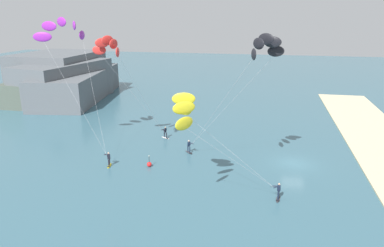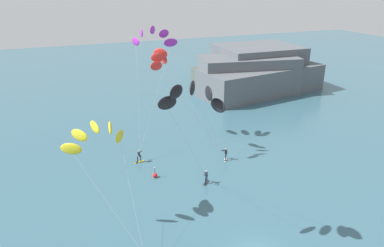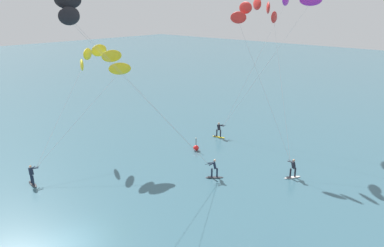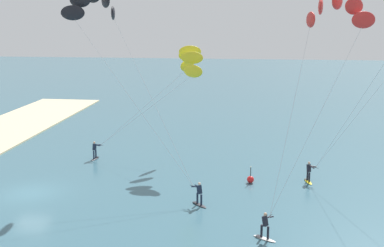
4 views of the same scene
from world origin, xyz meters
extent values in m
ellipsoid|color=yellow|center=(-9.08, 11.14, 8.27)|extent=(1.32, 1.89, 1.10)
ellipsoid|color=yellow|center=(-9.91, 10.93, 9.36)|extent=(0.62, 2.04, 1.10)
ellipsoid|color=yellow|center=(-11.33, 10.58, 9.79)|extent=(0.79, 2.04, 1.10)
ellipsoid|color=yellow|center=(-12.76, 10.23, 9.36)|extent=(1.45, 1.82, 1.10)
ellipsoid|color=yellow|center=(-13.59, 10.03, 8.27)|extent=(1.89, 1.32, 1.10)
cylinder|color=#B2B2B7|center=(-9.21, 6.83, 4.64)|extent=(0.28, 8.63, 6.67)
cylinder|color=#B2B2B7|center=(-11.47, 6.27, 4.64)|extent=(4.26, 7.52, 6.67)
ellipsoid|color=yellow|center=(-5.12, 20.86, 0.04)|extent=(1.54, 0.68, 0.08)
cube|color=black|center=(-5.53, 20.77, 0.09)|extent=(0.34, 0.34, 0.02)
cylinder|color=black|center=(-4.91, 20.91, 0.47)|extent=(0.14, 0.14, 0.78)
cylinder|color=black|center=(-5.34, 20.81, 0.47)|extent=(0.14, 0.14, 0.78)
cube|color=black|center=(-5.12, 20.86, 1.16)|extent=(0.38, 0.36, 0.63)
sphere|color=tan|center=(-5.12, 20.86, 1.58)|extent=(0.20, 0.20, 0.20)
cylinder|color=black|center=(-4.83, 21.32, 1.31)|extent=(0.32, 0.48, 0.03)
cylinder|color=black|center=(-5.07, 21.15, 1.34)|extent=(0.20, 0.61, 0.15)
cylinder|color=black|center=(-4.88, 21.03, 1.34)|extent=(0.54, 0.42, 0.15)
ellipsoid|color=purple|center=(1.44, 26.42, 14.25)|extent=(2.19, 0.77, 1.10)
ellipsoid|color=purple|center=(0.66, 26.92, 15.43)|extent=(1.97, 1.50, 1.10)
ellipsoid|color=purple|center=(-0.66, 27.77, 15.88)|extent=(1.45, 2.00, 1.10)
ellipsoid|color=purple|center=(-1.98, 28.63, 15.43)|extent=(0.70, 2.19, 1.10)
ellipsoid|color=purple|center=(-2.75, 29.13, 14.25)|extent=(0.77, 2.19, 1.10)
cylinder|color=#B2B2B7|center=(-1.70, 23.87, 7.63)|extent=(6.28, 5.12, 12.65)
cylinder|color=#B2B2B7|center=(-3.79, 25.23, 7.63)|extent=(2.09, 7.82, 12.65)
ellipsoid|color=#333338|center=(0.83, 12.79, 0.04)|extent=(1.33, 1.30, 0.08)
cube|color=black|center=(0.54, 12.51, 0.09)|extent=(0.40, 0.40, 0.02)
cylinder|color=#192338|center=(0.99, 12.95, 0.47)|extent=(0.14, 0.14, 0.78)
cylinder|color=#192338|center=(0.67, 12.64, 0.47)|extent=(0.14, 0.14, 0.78)
cube|color=#192338|center=(0.83, 12.79, 1.16)|extent=(0.44, 0.44, 0.63)
sphere|color=beige|center=(0.83, 12.79, 1.58)|extent=(0.20, 0.20, 0.20)
cylinder|color=black|center=(0.55, 12.32, 1.31)|extent=(0.31, 0.49, 0.03)
cylinder|color=#192338|center=(0.78, 12.50, 1.34)|extent=(0.19, 0.61, 0.15)
cylinder|color=#192338|center=(0.59, 12.62, 1.34)|extent=(0.53, 0.43, 0.15)
ellipsoid|color=black|center=(-6.21, 5.03, 13.16)|extent=(1.76, 0.72, 1.10)
ellipsoid|color=black|center=(-5.58, 4.65, 14.10)|extent=(1.59, 1.28, 1.10)
ellipsoid|color=black|center=(-4.51, 3.99, 14.46)|extent=(1.17, 1.65, 1.10)
ellipsoid|color=black|center=(-3.43, 3.34, 14.10)|extent=(0.58, 1.76, 1.10)
ellipsoid|color=black|center=(-2.80, 2.96, 13.16)|extent=(0.72, 1.76, 1.10)
cylinder|color=#B2B2B7|center=(-2.83, 8.68, 7.08)|extent=(6.78, 7.31, 11.56)
cylinder|color=#B2B2B7|center=(-1.13, 7.64, 7.08)|extent=(3.36, 9.38, 11.56)
ellipsoid|color=white|center=(5.66, 17.21, 0.04)|extent=(1.10, 1.46, 0.08)
cube|color=black|center=(5.44, 16.86, 0.09)|extent=(0.39, 0.39, 0.02)
cylinder|color=black|center=(5.77, 17.39, 0.47)|extent=(0.14, 0.14, 0.78)
cylinder|color=black|center=(5.54, 17.02, 0.47)|extent=(0.14, 0.14, 0.78)
cube|color=black|center=(5.66, 17.21, 1.16)|extent=(0.42, 0.43, 0.63)
sphere|color=tan|center=(5.66, 17.21, 1.58)|extent=(0.20, 0.20, 0.20)
cylinder|color=black|center=(5.19, 17.50, 1.31)|extent=(0.48, 0.32, 0.03)
cylinder|color=black|center=(5.36, 17.26, 1.34)|extent=(0.61, 0.19, 0.15)
cylinder|color=black|center=(5.48, 17.45, 1.34)|extent=(0.43, 0.54, 0.15)
ellipsoid|color=red|center=(-0.61, 23.27, 12.68)|extent=(0.68, 1.63, 1.10)
ellipsoid|color=red|center=(-0.97, 22.69, 13.55)|extent=(1.19, 1.49, 1.10)
ellipsoid|color=red|center=(-1.58, 21.70, 13.88)|extent=(1.53, 1.12, 1.10)
ellipsoid|color=red|center=(-2.20, 20.72, 13.55)|extent=(1.63, 0.58, 1.10)
ellipsoid|color=red|center=(-2.56, 20.14, 12.68)|extent=(1.63, 0.68, 1.10)
cylinder|color=#B2B2B7|center=(2.29, 20.38, 6.84)|extent=(5.82, 5.79, 11.08)
cylinder|color=#B2B2B7|center=(1.32, 18.82, 6.84)|extent=(7.76, 2.66, 11.08)
sphere|color=red|center=(-4.35, 16.30, 0.28)|extent=(0.56, 0.56, 0.56)
cylinder|color=#262628|center=(-4.35, 16.30, 0.91)|extent=(0.06, 0.06, 0.70)
sphere|color=#F2F2CC|center=(-4.35, 16.30, 1.32)|extent=(0.12, 0.12, 0.12)
cube|color=#4C564C|center=(27.56, 45.80, 2.23)|extent=(25.94, 12.45, 4.47)
cube|color=#565B60|center=(28.57, 47.09, 4.48)|extent=(17.35, 14.21, 8.97)
cube|color=#565B60|center=(26.39, 41.69, 2.79)|extent=(27.45, 13.94, 5.57)
cube|color=#565B60|center=(24.11, 43.34, 3.81)|extent=(21.16, 13.00, 7.61)
camera|label=1|loc=(-41.03, 3.65, 16.77)|focal=34.08mm
camera|label=2|loc=(-14.47, -20.47, 22.02)|focal=33.63mm
camera|label=3|loc=(18.44, -9.29, 13.80)|focal=34.74mm
camera|label=4|loc=(32.80, 16.26, 12.90)|focal=45.82mm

